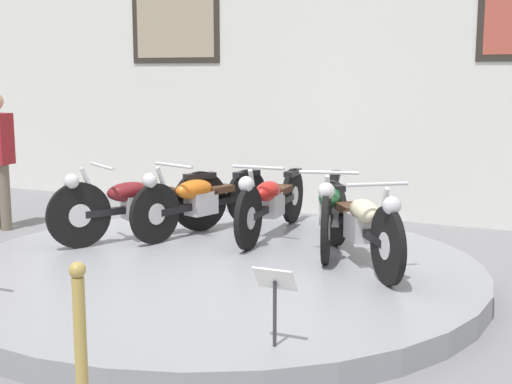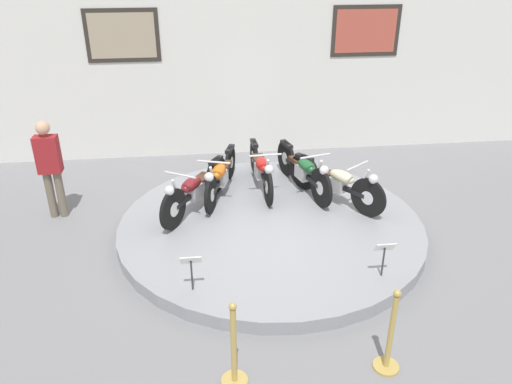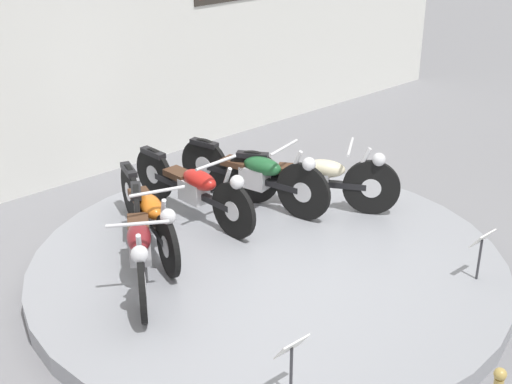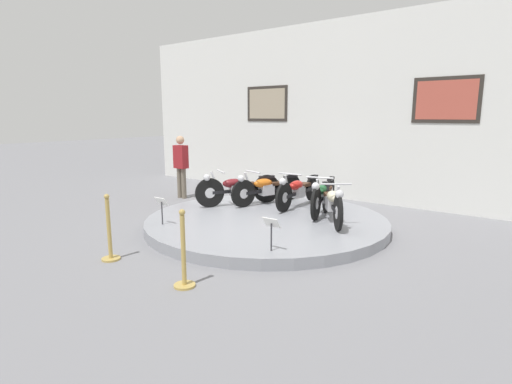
# 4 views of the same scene
# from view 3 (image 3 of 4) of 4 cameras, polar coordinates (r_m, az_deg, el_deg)

# --- Properties ---
(ground_plane) EXTENTS (60.00, 60.00, 0.00)m
(ground_plane) POSITION_cam_3_polar(r_m,az_deg,el_deg) (7.23, 0.95, -6.62)
(ground_plane) COLOR slate
(display_platform) EXTENTS (4.72, 4.72, 0.19)m
(display_platform) POSITION_cam_3_polar(r_m,az_deg,el_deg) (7.18, 0.95, -5.98)
(display_platform) COLOR gray
(display_platform) RESTS_ON ground_plane
(motorcycle_maroon) EXTENTS (1.09, 1.73, 0.80)m
(motorcycle_maroon) POSITION_cam_3_polar(r_m,az_deg,el_deg) (6.69, -9.31, -4.07)
(motorcycle_maroon) COLOR black
(motorcycle_maroon) RESTS_ON display_platform
(motorcycle_orange) EXTENTS (0.70, 1.89, 0.78)m
(motorcycle_orange) POSITION_cam_3_polar(r_m,az_deg,el_deg) (7.29, -8.59, -1.63)
(motorcycle_orange) COLOR black
(motorcycle_orange) RESTS_ON display_platform
(motorcycle_red) EXTENTS (0.54, 1.97, 0.78)m
(motorcycle_red) POSITION_cam_3_polar(r_m,az_deg,el_deg) (7.80, -4.98, 0.43)
(motorcycle_red) COLOR black
(motorcycle_red) RESTS_ON display_platform
(motorcycle_green) EXTENTS (0.66, 1.95, 0.80)m
(motorcycle_green) POSITION_cam_3_polar(r_m,az_deg,el_deg) (8.06, -0.08, 1.49)
(motorcycle_green) COLOR black
(motorcycle_green) RESTS_ON display_platform
(motorcycle_cream) EXTENTS (1.22, 1.63, 0.80)m
(motorcycle_cream) POSITION_cam_3_polar(r_m,az_deg,el_deg) (8.01, 4.72, 1.19)
(motorcycle_cream) COLOR black
(motorcycle_cream) RESTS_ON display_platform
(info_placard_front_left) EXTENTS (0.26, 0.11, 0.51)m
(info_placard_front_left) POSITION_cam_3_polar(r_m,az_deg,el_deg) (5.27, 2.87, -12.83)
(info_placard_front_left) COLOR #333338
(info_placard_front_left) RESTS_ON display_platform
(info_placard_front_centre) EXTENTS (0.26, 0.11, 0.51)m
(info_placard_front_centre) POSITION_cam_3_polar(r_m,az_deg,el_deg) (6.94, 17.59, -4.05)
(info_placard_front_centre) COLOR #333338
(info_placard_front_centre) RESTS_ON display_platform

